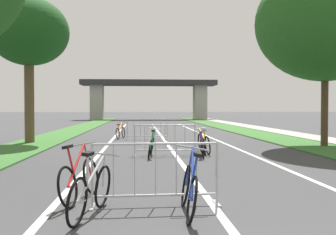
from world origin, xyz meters
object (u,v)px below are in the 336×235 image
object	(u,v)px
tree_right_maple_mid	(325,22)
bicycle_blue_2	(189,189)
crowd_barrier_third	(147,129)
bicycle_silver_5	(91,191)
bicycle_green_3	(151,146)
bicycle_yellow_1	(204,143)
bicycle_orange_6	(120,132)
bicycle_red_0	(80,179)
tree_left_cypress_far	(29,33)
crowd_barrier_second	(165,140)
bicycle_purple_4	(203,146)
crowd_barrier_nearest	(156,175)

from	to	relation	value
tree_right_maple_mid	bicycle_blue_2	size ratio (longest dim) A/B	4.46
crowd_barrier_third	bicycle_silver_5	distance (m)	13.88
bicycle_green_3	bicycle_yellow_1	bearing A→B (deg)	32.00
bicycle_blue_2	bicycle_silver_5	bearing A→B (deg)	-178.02
bicycle_yellow_1	bicycle_orange_6	bearing A→B (deg)	112.37
bicycle_blue_2	bicycle_red_0	bearing A→B (deg)	152.90
tree_left_cypress_far	bicycle_green_3	world-z (taller)	tree_left_cypress_far
bicycle_green_3	crowd_barrier_second	bearing A→B (deg)	45.80
crowd_barrier_third	bicycle_purple_4	distance (m)	7.33
crowd_barrier_third	bicycle_blue_2	bearing A→B (deg)	-88.41
crowd_barrier_third	bicycle_yellow_1	size ratio (longest dim) A/B	1.24
crowd_barrier_nearest	crowd_barrier_third	xyz separation A→B (m)	(0.10, 13.30, 0.00)
bicycle_red_0	bicycle_yellow_1	bearing A→B (deg)	76.90
bicycle_green_3	bicycle_purple_4	size ratio (longest dim) A/B	1.01
tree_right_maple_mid	crowd_barrier_third	bearing A→B (deg)	149.56
bicycle_silver_5	bicycle_orange_6	world-z (taller)	bicycle_silver_5
bicycle_blue_2	bicycle_orange_6	xyz separation A→B (m)	(-1.78, 14.32, -0.05)
bicycle_red_0	bicycle_blue_2	bearing A→B (deg)	-16.15
crowd_barrier_third	bicycle_blue_2	distance (m)	13.85
bicycle_silver_5	bicycle_orange_6	distance (m)	14.32
tree_right_maple_mid	bicycle_blue_2	distance (m)	12.72
tree_left_cypress_far	bicycle_green_3	distance (m)	8.87
bicycle_purple_4	bicycle_orange_6	world-z (taller)	bicycle_purple_4
bicycle_red_0	crowd_barrier_nearest	bearing A→B (deg)	-6.04
crowd_barrier_third	bicycle_silver_5	bearing A→B (deg)	-94.46
crowd_barrier_second	bicycle_blue_2	xyz separation A→B (m)	(-0.10, -7.20, -0.12)
tree_left_cypress_far	bicycle_blue_2	xyz separation A→B (m)	(5.79, -12.05, -4.64)
bicycle_silver_5	crowd_barrier_second	bearing A→B (deg)	91.13
crowd_barrier_third	bicycle_yellow_1	distance (m)	6.42
crowd_barrier_nearest	bicycle_red_0	distance (m)	1.39
bicycle_blue_2	bicycle_silver_5	distance (m)	1.46
bicycle_orange_6	bicycle_purple_4	bearing A→B (deg)	-55.34
tree_right_maple_mid	crowd_barrier_third	xyz separation A→B (m)	(-7.29, 4.29, -4.64)
crowd_barrier_third	bicycle_red_0	world-z (taller)	crowd_barrier_third
crowd_barrier_second	bicycle_red_0	xyz separation A→B (m)	(-1.89, -6.19, -0.13)
tree_right_maple_mid	bicycle_orange_6	world-z (taller)	tree_right_maple_mid
bicycle_yellow_1	bicycle_green_3	distance (m)	2.11
crowd_barrier_third	bicycle_blue_2	size ratio (longest dim) A/B	1.26
tree_left_cypress_far	bicycle_yellow_1	size ratio (longest dim) A/B	3.83
tree_right_maple_mid	bicycle_yellow_1	world-z (taller)	tree_right_maple_mid
bicycle_red_0	bicycle_orange_6	world-z (taller)	bicycle_red_0
bicycle_red_0	bicycle_purple_4	bearing A→B (deg)	74.55
bicycle_red_0	bicycle_yellow_1	size ratio (longest dim) A/B	1.00
tree_right_maple_mid	bicycle_red_0	distance (m)	13.10
crowd_barrier_second	bicycle_purple_4	xyz separation A→B (m)	(1.22, -0.48, -0.17)
bicycle_green_3	bicycle_red_0	bearing A→B (deg)	-97.44
crowd_barrier_third	bicycle_green_3	distance (m)	7.04
bicycle_blue_2	crowd_barrier_second	bearing A→B (deg)	91.42
crowd_barrier_third	tree_right_maple_mid	bearing A→B (deg)	-30.44
bicycle_yellow_1	tree_right_maple_mid	bearing A→B (deg)	14.69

